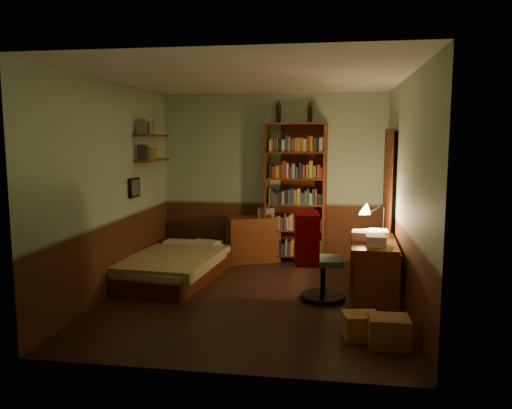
# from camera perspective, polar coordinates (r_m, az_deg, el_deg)

# --- Properties ---
(floor) EXTENTS (3.50, 4.00, 0.02)m
(floor) POSITION_cam_1_polar(r_m,az_deg,el_deg) (6.16, -0.36, -10.60)
(floor) COLOR black
(floor) RESTS_ON ground
(ceiling) EXTENTS (3.50, 4.00, 0.02)m
(ceiling) POSITION_cam_1_polar(r_m,az_deg,el_deg) (5.89, -0.38, 14.39)
(ceiling) COLOR silver
(ceiling) RESTS_ON wall_back
(wall_back) EXTENTS (3.50, 0.02, 2.60)m
(wall_back) POSITION_cam_1_polar(r_m,az_deg,el_deg) (7.86, 1.96, 3.11)
(wall_back) COLOR #98B994
(wall_back) RESTS_ON ground
(wall_left) EXTENTS (0.02, 4.00, 2.60)m
(wall_left) POSITION_cam_1_polar(r_m,az_deg,el_deg) (6.40, -16.13, 1.80)
(wall_left) COLOR #98B994
(wall_left) RESTS_ON ground
(wall_right) EXTENTS (0.02, 4.00, 2.60)m
(wall_right) POSITION_cam_1_polar(r_m,az_deg,el_deg) (5.87, 16.86, 1.28)
(wall_right) COLOR #98B994
(wall_right) RESTS_ON ground
(wall_front) EXTENTS (3.50, 0.02, 2.60)m
(wall_front) POSITION_cam_1_polar(r_m,az_deg,el_deg) (3.93, -5.03, -1.39)
(wall_front) COLOR #98B994
(wall_front) RESTS_ON ground
(doorway) EXTENTS (0.06, 0.90, 2.00)m
(doorway) POSITION_cam_1_polar(r_m,az_deg,el_deg) (7.18, 15.02, 0.02)
(doorway) COLOR black
(doorway) RESTS_ON ground
(door_trim) EXTENTS (0.02, 0.98, 2.08)m
(door_trim) POSITION_cam_1_polar(r_m,az_deg,el_deg) (7.17, 14.74, 0.03)
(door_trim) COLOR #45180A
(door_trim) RESTS_ON ground
(bed) EXTENTS (1.31, 2.10, 0.59)m
(bed) POSITION_cam_1_polar(r_m,az_deg,el_deg) (6.98, -9.22, -5.93)
(bed) COLOR olive
(bed) RESTS_ON ground
(dresser) EXTENTS (0.88, 0.68, 0.70)m
(dresser) POSITION_cam_1_polar(r_m,az_deg,el_deg) (7.79, -0.35, -3.98)
(dresser) COLOR #5D2B12
(dresser) RESTS_ON ground
(mini_stereo) EXTENTS (0.30, 0.25, 0.14)m
(mini_stereo) POSITION_cam_1_polar(r_m,az_deg,el_deg) (7.82, 1.08, -0.83)
(mini_stereo) COLOR #B2B2B7
(mini_stereo) RESTS_ON dresser
(bookshelf) EXTENTS (0.95, 0.38, 2.15)m
(bookshelf) POSITION_cam_1_polar(r_m,az_deg,el_deg) (7.69, 4.54, 1.30)
(bookshelf) COLOR #5D2B12
(bookshelf) RESTS_ON ground
(bottle_left) EXTENTS (0.09, 0.09, 0.27)m
(bottle_left) POSITION_cam_1_polar(r_m,az_deg,el_deg) (7.79, 2.59, 10.31)
(bottle_left) COLOR black
(bottle_left) RESTS_ON bookshelf
(bottle_right) EXTENTS (0.09, 0.09, 0.25)m
(bottle_right) POSITION_cam_1_polar(r_m,az_deg,el_deg) (7.75, 6.18, 10.21)
(bottle_right) COLOR black
(bottle_right) RESTS_ON bookshelf
(desk) EXTENTS (0.58, 1.29, 0.68)m
(desk) POSITION_cam_1_polar(r_m,az_deg,el_deg) (6.34, 13.21, -6.97)
(desk) COLOR #5D2B12
(desk) RESTS_ON ground
(paper_stack) EXTENTS (0.22, 0.28, 0.10)m
(paper_stack) POSITION_cam_1_polar(r_m,az_deg,el_deg) (6.25, 11.82, -3.45)
(paper_stack) COLOR silver
(paper_stack) RESTS_ON desk
(desk_lamp) EXTENTS (0.22, 0.22, 0.56)m
(desk_lamp) POSITION_cam_1_polar(r_m,az_deg,el_deg) (6.63, 14.40, -0.89)
(desk_lamp) COLOR black
(desk_lamp) RESTS_ON desk
(office_chair) EXTENTS (0.57, 0.51, 1.05)m
(office_chair) POSITION_cam_1_polar(r_m,az_deg,el_deg) (5.98, 7.70, -5.91)
(office_chair) COLOR #2E583F
(office_chair) RESTS_ON ground
(red_jacket) EXTENTS (0.45, 0.57, 0.60)m
(red_jacket) POSITION_cam_1_polar(r_m,az_deg,el_deg) (5.95, 5.34, 2.08)
(red_jacket) COLOR #9E050C
(red_jacket) RESTS_ON office_chair
(wall_shelf_lower) EXTENTS (0.20, 0.90, 0.03)m
(wall_shelf_lower) POSITION_cam_1_polar(r_m,az_deg,el_deg) (7.35, -11.76, 4.99)
(wall_shelf_lower) COLOR #5D2B12
(wall_shelf_lower) RESTS_ON wall_left
(wall_shelf_upper) EXTENTS (0.20, 0.90, 0.03)m
(wall_shelf_upper) POSITION_cam_1_polar(r_m,az_deg,el_deg) (7.34, -11.83, 7.72)
(wall_shelf_upper) COLOR #5D2B12
(wall_shelf_upper) RESTS_ON wall_left
(framed_picture) EXTENTS (0.04, 0.32, 0.26)m
(framed_picture) POSITION_cam_1_polar(r_m,az_deg,el_deg) (6.94, -13.74, 1.89)
(framed_picture) COLOR black
(framed_picture) RESTS_ON wall_left
(cardboard_box_a) EXTENTS (0.37, 0.30, 0.28)m
(cardboard_box_a) POSITION_cam_1_polar(r_m,az_deg,el_deg) (4.91, 14.91, -13.83)
(cardboard_box_a) COLOR #9D6E3E
(cardboard_box_a) RESTS_ON ground
(cardboard_box_b) EXTENTS (0.38, 0.34, 0.24)m
(cardboard_box_b) POSITION_cam_1_polar(r_m,az_deg,el_deg) (5.04, 11.91, -13.40)
(cardboard_box_b) COLOR #9D6E3E
(cardboard_box_b) RESTS_ON ground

